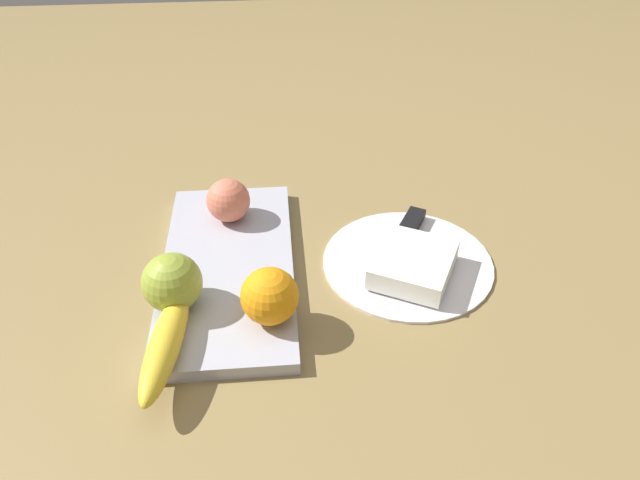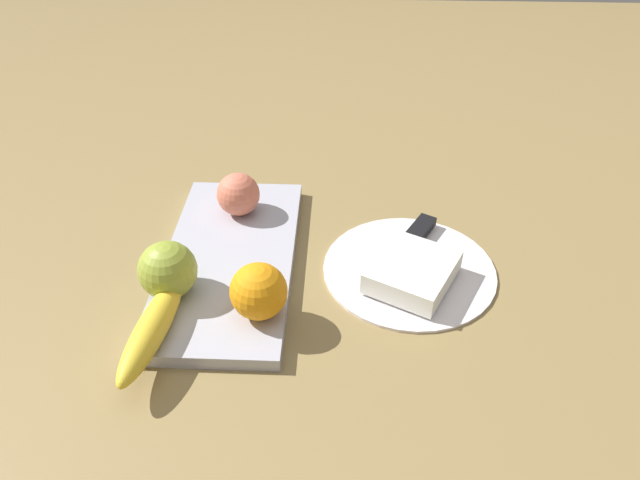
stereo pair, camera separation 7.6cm
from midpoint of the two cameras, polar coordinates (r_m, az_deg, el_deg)
name	(u,v)px [view 1 (the left image)]	position (r m, az deg, el deg)	size (l,w,h in m)	color
ground_plane	(230,259)	(0.82, -11.31, -1.93)	(2.40, 2.40, 0.00)	olive
fruit_tray	(230,268)	(0.80, -11.36, -2.77)	(0.36, 0.17, 0.02)	#B2B4C3
apple	(172,283)	(0.72, -17.00, -4.06)	(0.07, 0.07, 0.07)	#93A636
banana	(166,343)	(0.68, -17.81, -9.57)	(0.17, 0.03, 0.03)	yellow
orange_near_apple	(270,296)	(0.68, -8.07, -5.50)	(0.07, 0.07, 0.07)	orange
peach	(231,200)	(0.85, -11.06, 3.68)	(0.06, 0.06, 0.06)	#DC7258
dinner_plate	(408,261)	(0.80, 5.75, -2.14)	(0.23, 0.23, 0.01)	white
folded_napkin	(413,264)	(0.77, 6.18, -2.42)	(0.11, 0.10, 0.03)	white
knife	(405,234)	(0.83, 5.60, 0.46)	(0.17, 0.11, 0.01)	silver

